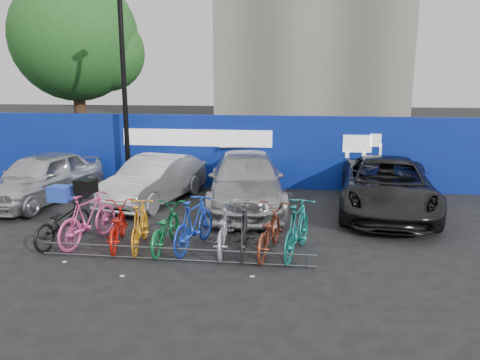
% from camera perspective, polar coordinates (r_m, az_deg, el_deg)
% --- Properties ---
extents(ground, '(100.00, 100.00, 0.00)m').
position_cam_1_polar(ground, '(10.12, -6.98, -8.59)').
color(ground, black).
rests_on(ground, ground).
extents(hoarding, '(22.00, 0.18, 2.40)m').
position_cam_1_polar(hoarding, '(15.51, -1.58, 3.51)').
color(hoarding, navy).
rests_on(hoarding, ground).
extents(tree, '(5.40, 5.20, 7.80)m').
position_cam_1_polar(tree, '(21.33, -18.83, 15.74)').
color(tree, '#382314').
rests_on(tree, ground).
extents(lamppost, '(0.25, 0.50, 6.11)m').
position_cam_1_polar(lamppost, '(15.59, -13.93, 10.84)').
color(lamppost, black).
rests_on(lamppost, ground).
extents(bike_rack, '(5.60, 0.03, 0.30)m').
position_cam_1_polar(bike_rack, '(9.52, -7.90, -8.96)').
color(bike_rack, '#595B60').
rests_on(bike_rack, ground).
extents(car_0, '(2.45, 4.56, 1.47)m').
position_cam_1_polar(car_0, '(14.86, -23.05, 0.28)').
color(car_0, silver).
rests_on(car_0, ground).
extents(car_1, '(2.40, 4.32, 1.35)m').
position_cam_1_polar(car_1, '(13.90, -10.37, 0.03)').
color(car_1, silver).
rests_on(car_1, ground).
extents(car_2, '(2.69, 5.29, 1.47)m').
position_cam_1_polar(car_2, '(13.24, 0.75, -0.12)').
color(car_2, '#A3A3A7').
rests_on(car_2, ground).
extents(car_3, '(2.94, 5.46, 1.46)m').
position_cam_1_polar(car_3, '(13.28, 17.44, -0.69)').
color(car_3, black).
rests_on(car_3, ground).
extents(bike_0, '(0.99, 1.93, 0.97)m').
position_cam_1_polar(bike_0, '(11.09, -20.78, -4.80)').
color(bike_0, black).
rests_on(bike_0, ground).
extents(bike_1, '(1.00, 2.00, 1.16)m').
position_cam_1_polar(bike_1, '(10.85, -18.02, -4.44)').
color(bike_1, '#ED529F').
rests_on(bike_1, ground).
extents(bike_2, '(1.01, 1.88, 0.94)m').
position_cam_1_polar(bike_2, '(10.53, -14.77, -5.37)').
color(bike_2, red).
rests_on(bike_2, ground).
extents(bike_3, '(0.72, 1.77, 1.04)m').
position_cam_1_polar(bike_3, '(10.26, -12.11, -5.43)').
color(bike_3, orange).
rests_on(bike_3, ground).
extents(bike_4, '(0.68, 1.83, 0.95)m').
position_cam_1_polar(bike_4, '(10.16, -9.11, -5.72)').
color(bike_4, '#11783A').
rests_on(bike_4, ground).
extents(bike_5, '(0.94, 1.94, 1.12)m').
position_cam_1_polar(bike_5, '(10.06, -5.62, -5.31)').
color(bike_5, '#173BB8').
rests_on(bike_5, ground).
extents(bike_6, '(0.83, 1.96, 1.00)m').
position_cam_1_polar(bike_6, '(9.91, -2.19, -5.90)').
color(bike_6, '#9EA0A6').
rests_on(bike_6, ground).
extents(bike_7, '(0.61, 1.78, 1.05)m').
position_cam_1_polar(bike_7, '(9.75, 0.51, -6.02)').
color(bike_7, '#242427').
rests_on(bike_7, ground).
extents(bike_8, '(0.95, 1.98, 1.00)m').
position_cam_1_polar(bike_8, '(9.77, 3.54, -6.19)').
color(bike_8, maroon).
rests_on(bike_8, ground).
extents(bike_9, '(0.98, 2.00, 1.16)m').
position_cam_1_polar(bike_9, '(9.70, 6.98, -5.92)').
color(bike_9, '#156F6B').
rests_on(bike_9, ground).
extents(cargo_crate, '(0.49, 0.38, 0.33)m').
position_cam_1_polar(cargo_crate, '(10.92, -21.04, -1.55)').
color(cargo_crate, '#2141BC').
rests_on(cargo_crate, bike_0).
extents(cargo_topcase, '(0.44, 0.41, 0.29)m').
position_cam_1_polar(cargo_topcase, '(10.67, -18.29, -0.71)').
color(cargo_topcase, black).
rests_on(cargo_topcase, bike_1).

